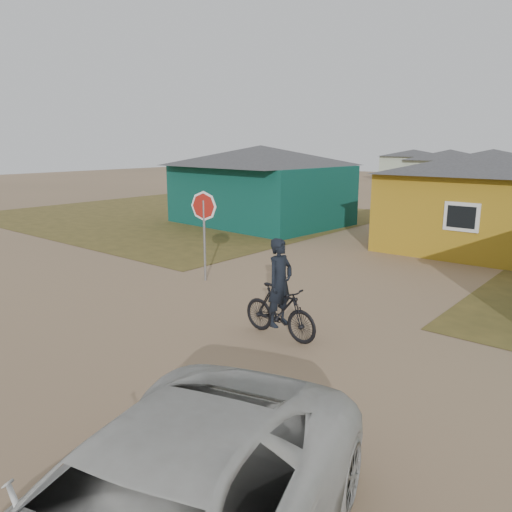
% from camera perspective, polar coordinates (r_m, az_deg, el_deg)
% --- Properties ---
extents(ground, '(120.00, 120.00, 0.00)m').
position_cam_1_polar(ground, '(11.12, -9.96, -9.24)').
color(ground, '#927354').
extents(grass_nw, '(20.00, 18.00, 0.00)m').
position_cam_1_polar(grass_nw, '(29.70, -8.36, 4.72)').
color(grass_nw, brown).
rests_on(grass_nw, ground).
extents(house_teal, '(8.93, 7.08, 4.00)m').
position_cam_1_polar(house_teal, '(26.04, 0.53, 8.26)').
color(house_teal, '#0A3931').
rests_on(house_teal, ground).
extents(house_yellow, '(7.72, 6.76, 3.90)m').
position_cam_1_polar(house_yellow, '(21.38, 25.03, 5.92)').
color(house_yellow, '#A17918').
rests_on(house_yellow, ground).
extents(house_pale_west, '(7.04, 6.15, 3.60)m').
position_cam_1_polar(house_pale_west, '(42.96, 21.14, 8.97)').
color(house_pale_west, '#A6B49A').
rests_on(house_pale_west, ground).
extents(house_pale_north, '(6.28, 5.81, 3.40)m').
position_cam_1_polar(house_pale_north, '(57.02, 17.47, 9.89)').
color(house_pale_north, '#A6B49A').
rests_on(house_pale_north, ground).
extents(stop_sign, '(0.89, 0.21, 2.74)m').
position_cam_1_polar(stop_sign, '(15.03, -5.97, 4.56)').
color(stop_sign, gray).
rests_on(stop_sign, ground).
extents(cyclist, '(1.95, 0.71, 2.18)m').
position_cam_1_polar(cyclist, '(10.78, 2.73, -5.26)').
color(cyclist, black).
rests_on(cyclist, ground).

